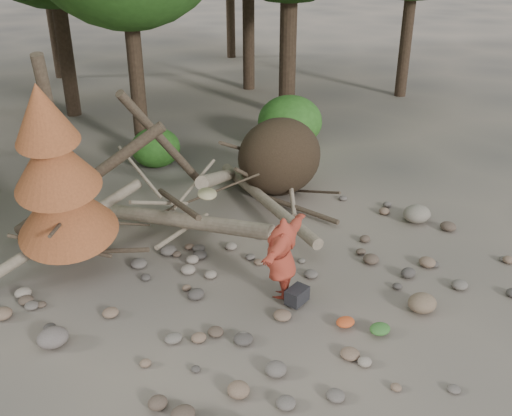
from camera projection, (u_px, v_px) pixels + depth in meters
ground at (304, 307)px, 10.30m from camera, size 120.00×120.00×0.00m
deadfall_pile at (262, 164)px, 14.05m from camera, size 8.55×5.24×3.30m
dead_conifer at (57, 177)px, 10.29m from camera, size 2.06×2.16×4.35m
bush_mid at (156, 148)px, 16.25m from camera, size 1.40×1.40×1.12m
bush_right at (290, 121)px, 17.68m from camera, size 2.00×2.00×1.60m
frisbee_thrower at (281, 258)px, 10.12m from camera, size 2.53×1.55×2.43m
backpack at (297, 298)px, 10.30m from camera, size 0.49×0.40×0.28m
cloth_green at (380, 331)px, 9.56m from camera, size 0.37×0.31×0.14m
cloth_orange at (345, 324)px, 9.74m from camera, size 0.34×0.28×0.12m
boulder_front_right at (422, 303)px, 10.14m from camera, size 0.53×0.48×0.32m
boulder_mid_right at (417, 214)px, 13.25m from camera, size 0.66×0.60×0.40m
boulder_mid_left at (53, 338)px, 9.28m from camera, size 0.51×0.46×0.31m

